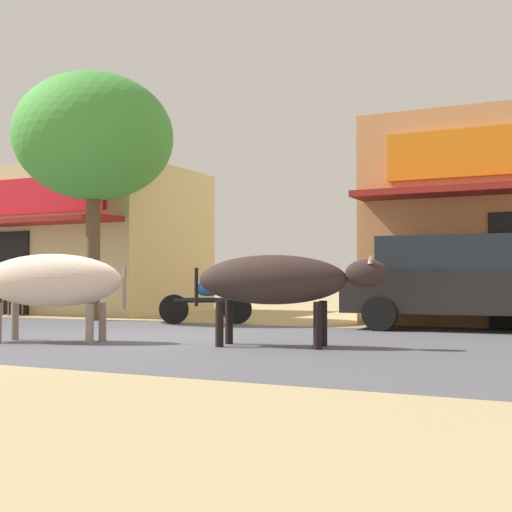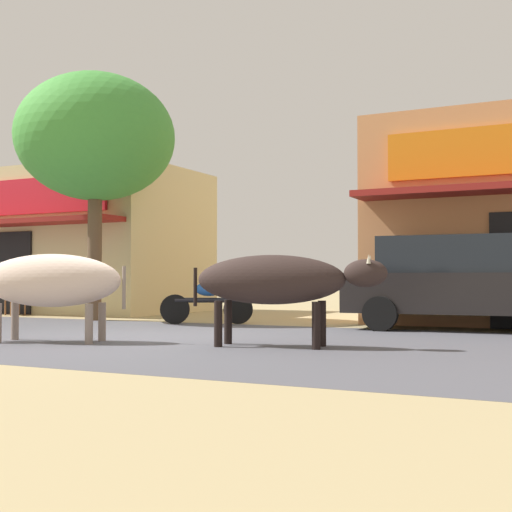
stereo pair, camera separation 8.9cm
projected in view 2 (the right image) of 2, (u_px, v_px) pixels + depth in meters
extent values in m
plane|color=tan|center=(137.00, 338.00, 10.62)|extent=(80.00, 80.00, 0.00)
cube|color=#505058|center=(137.00, 337.00, 10.62)|extent=(72.00, 6.77, 0.00)
cube|color=#D2C18A|center=(75.00, 243.00, 19.49)|extent=(6.82, 4.07, 3.81)
cube|color=red|center=(20.00, 197.00, 17.65)|extent=(5.46, 0.10, 0.90)
cube|color=maroon|center=(8.00, 223.00, 17.27)|extent=(6.55, 0.90, 0.12)
cube|color=black|center=(15.00, 273.00, 17.69)|extent=(1.10, 0.06, 2.10)
cylinder|color=brown|center=(95.00, 254.00, 15.08)|extent=(0.31, 0.31, 2.87)
ellipsoid|color=green|center=(96.00, 137.00, 15.16)|extent=(3.45, 3.45, 2.76)
cube|color=black|center=(466.00, 293.00, 12.18)|extent=(4.21, 1.92, 0.70)
cube|color=#1E2328|center=(448.00, 255.00, 12.32)|extent=(2.35, 1.68, 0.64)
cylinder|color=black|center=(400.00, 310.00, 13.46)|extent=(0.61, 0.21, 0.60)
cylinder|color=black|center=(380.00, 314.00, 11.91)|extent=(0.61, 0.21, 0.60)
cylinder|color=black|center=(238.00, 309.00, 13.80)|extent=(0.56, 0.34, 0.59)
cylinder|color=black|center=(175.00, 309.00, 13.76)|extent=(0.56, 0.34, 0.59)
cylinder|color=black|center=(207.00, 300.00, 13.79)|extent=(1.16, 0.67, 0.10)
ellipsoid|color=#1E4C99|center=(209.00, 289.00, 13.79)|extent=(0.61, 0.47, 0.28)
cylinder|color=black|center=(235.00, 287.00, 13.81)|extent=(0.06, 0.06, 0.60)
ellipsoid|color=beige|center=(51.00, 280.00, 9.88)|extent=(2.17, 1.35, 0.75)
cylinder|color=gray|center=(15.00, 321.00, 10.20)|extent=(0.11, 0.11, 0.55)
cylinder|color=gray|center=(89.00, 324.00, 9.52)|extent=(0.11, 0.11, 0.55)
cylinder|color=gray|center=(102.00, 322.00, 10.03)|extent=(0.11, 0.11, 0.55)
cylinder|color=gray|center=(124.00, 288.00, 9.74)|extent=(0.05, 0.05, 0.60)
ellipsoid|color=#302320|center=(270.00, 280.00, 9.21)|extent=(2.09, 0.99, 0.66)
ellipsoid|color=#302320|center=(366.00, 273.00, 8.89)|extent=(0.60, 0.38, 0.36)
cone|color=beige|center=(370.00, 259.00, 8.98)|extent=(0.06, 0.06, 0.12)
cone|color=beige|center=(369.00, 259.00, 8.78)|extent=(0.06, 0.06, 0.12)
cylinder|color=black|center=(322.00, 324.00, 9.23)|extent=(0.11, 0.11, 0.61)
cylinder|color=black|center=(316.00, 326.00, 8.81)|extent=(0.11, 0.11, 0.61)
cylinder|color=black|center=(228.00, 322.00, 9.58)|extent=(0.11, 0.11, 0.61)
cylinder|color=black|center=(218.00, 324.00, 9.16)|extent=(0.11, 0.11, 0.61)
cylinder|color=black|center=(195.00, 287.00, 9.49)|extent=(0.05, 0.05, 0.53)
cube|color=brown|center=(15.00, 297.00, 17.10)|extent=(0.57, 0.57, 0.05)
cube|color=brown|center=(23.00, 287.00, 17.24)|extent=(0.42, 0.20, 0.44)
cylinder|color=brown|center=(11.00, 307.00, 16.85)|extent=(0.04, 0.04, 0.43)
cylinder|color=brown|center=(5.00, 306.00, 17.11)|extent=(0.04, 0.04, 0.43)
cylinder|color=brown|center=(25.00, 307.00, 17.08)|extent=(0.04, 0.04, 0.43)
cylinder|color=brown|center=(19.00, 306.00, 17.34)|extent=(0.04, 0.04, 0.43)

